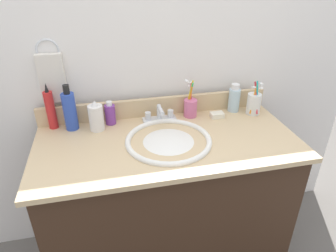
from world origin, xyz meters
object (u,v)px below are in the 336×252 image
(bottle_shampoo_blue, at_px, (70,111))
(bottle_gel_clear, at_px, (234,99))
(faucet, at_px, (160,116))
(cup_pink, at_px, (190,106))
(bottle_lotion_white, at_px, (96,117))
(bottle_cream_purple, at_px, (110,114))
(hand_towel, at_px, (52,78))
(cup_white_ceramic, at_px, (254,103))
(bottle_spray_red, at_px, (51,109))
(soap_bar, at_px, (217,115))

(bottle_shampoo_blue, bearing_deg, bottle_gel_clear, 1.13)
(faucet, xyz_separation_m, bottle_gel_clear, (0.39, 0.03, 0.04))
(cup_pink, bearing_deg, bottle_shampoo_blue, -179.38)
(bottle_lotion_white, bearing_deg, bottle_cream_purple, 35.51)
(bottle_lotion_white, xyz_separation_m, bottle_shampoo_blue, (-0.11, 0.03, 0.03))
(hand_towel, relative_size, cup_white_ceramic, 1.27)
(bottle_spray_red, bearing_deg, cup_pink, -2.01)
(bottle_spray_red, relative_size, bottle_cream_purple, 1.93)
(bottle_lotion_white, relative_size, bottle_spray_red, 0.66)
(faucet, bearing_deg, bottle_spray_red, 175.15)
(faucet, distance_m, bottle_spray_red, 0.49)
(bottle_lotion_white, bearing_deg, soap_bar, -0.47)
(bottle_gel_clear, relative_size, bottle_shampoo_blue, 0.67)
(hand_towel, height_order, bottle_cream_purple, hand_towel)
(bottle_gel_clear, bearing_deg, hand_towel, 175.87)
(faucet, bearing_deg, bottle_gel_clear, 4.15)
(bottle_cream_purple, xyz_separation_m, cup_white_ceramic, (0.70, -0.05, 0.01))
(hand_towel, bearing_deg, cup_pink, -6.54)
(cup_pink, distance_m, soap_bar, 0.14)
(bottle_gel_clear, relative_size, cup_pink, 0.76)
(hand_towel, height_order, cup_white_ceramic, hand_towel)
(faucet, distance_m, bottle_gel_clear, 0.39)
(bottle_spray_red, relative_size, soap_bar, 3.40)
(faucet, xyz_separation_m, bottle_cream_purple, (-0.23, 0.02, 0.02))
(bottle_gel_clear, height_order, cup_white_ceramic, cup_white_ceramic)
(cup_pink, bearing_deg, cup_white_ceramic, -8.08)
(bottle_cream_purple, distance_m, cup_pink, 0.39)
(hand_towel, distance_m, bottle_gel_clear, 0.87)
(bottle_shampoo_blue, height_order, cup_pink, bottle_shampoo_blue)
(hand_towel, height_order, bottle_lotion_white, hand_towel)
(soap_bar, bearing_deg, cup_white_ceramic, -0.10)
(bottle_lotion_white, xyz_separation_m, bottle_gel_clear, (0.68, 0.05, 0.00))
(bottle_cream_purple, bearing_deg, cup_white_ceramic, -4.10)
(hand_towel, distance_m, bottle_cream_purple, 0.30)
(bottle_gel_clear, distance_m, soap_bar, 0.13)
(faucet, relative_size, bottle_lotion_white, 1.11)
(hand_towel, bearing_deg, bottle_gel_clear, -4.13)
(bottle_lotion_white, height_order, bottle_shampoo_blue, bottle_shampoo_blue)
(bottle_gel_clear, xyz_separation_m, bottle_cream_purple, (-0.62, -0.00, -0.02))
(faucet, relative_size, soap_bar, 2.50)
(bottle_lotion_white, xyz_separation_m, soap_bar, (0.58, -0.00, -0.05))
(cup_white_ceramic, bearing_deg, bottle_spray_red, 175.99)
(bottle_cream_purple, bearing_deg, cup_pink, -0.83)
(bottle_shampoo_blue, height_order, soap_bar, bottle_shampoo_blue)
(bottle_gel_clear, xyz_separation_m, cup_pink, (-0.23, -0.01, -0.01))
(bottle_cream_purple, xyz_separation_m, bottle_shampoo_blue, (-0.17, -0.01, 0.04))
(faucet, xyz_separation_m, bottle_spray_red, (-0.49, 0.04, 0.07))
(bottle_spray_red, distance_m, cup_pink, 0.65)
(faucet, height_order, bottle_shampoo_blue, bottle_shampoo_blue)
(cup_pink, bearing_deg, bottle_cream_purple, 179.17)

